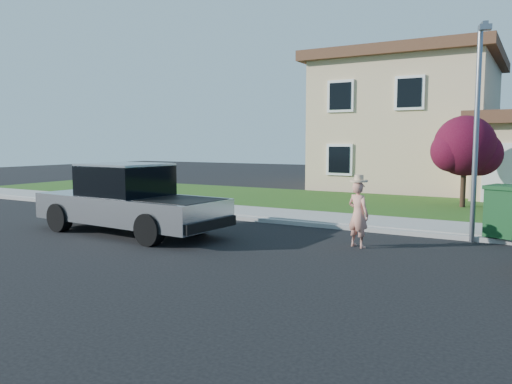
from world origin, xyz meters
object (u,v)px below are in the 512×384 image
(woman, at_px, (358,213))
(ornamental_tree, at_px, (466,149))
(street_lamp, at_px, (477,121))
(pickup_truck, at_px, (129,201))
(trash_bin, at_px, (505,211))

(woman, bearing_deg, ornamental_tree, -76.66)
(ornamental_tree, xyz_separation_m, street_lamp, (1.00, -6.25, 0.73))
(ornamental_tree, distance_m, street_lamp, 6.37)
(woman, height_order, street_lamp, street_lamp)
(pickup_truck, distance_m, trash_bin, 9.48)
(pickup_truck, relative_size, woman, 3.44)
(woman, distance_m, ornamental_tree, 8.35)
(pickup_truck, height_order, woman, pickup_truck)
(ornamental_tree, bearing_deg, woman, -98.61)
(pickup_truck, distance_m, woman, 6.03)
(ornamental_tree, distance_m, trash_bin, 6.24)
(pickup_truck, height_order, ornamental_tree, ornamental_tree)
(woman, bearing_deg, street_lamp, -117.74)
(woman, xyz_separation_m, trash_bin, (2.89, 2.30, -0.02))
(trash_bin, bearing_deg, street_lamp, -130.66)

